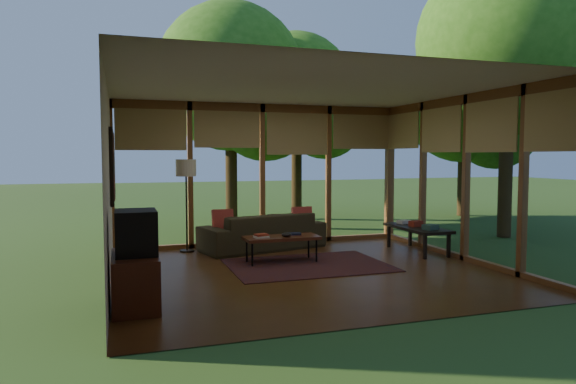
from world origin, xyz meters
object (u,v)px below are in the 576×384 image
object	(u,v)px
coffee_table	(282,238)
side_console	(417,229)
floor_lamp	(186,173)
sofa	(263,231)
television	(136,232)
media_cabinet	(135,281)

from	to	relation	value
coffee_table	side_console	xyz separation A→B (m)	(2.57, 0.11, 0.02)
coffee_table	floor_lamp	bearing A→B (deg)	132.90
sofa	side_console	world-z (taller)	sofa
television	coffee_table	distance (m)	2.94
media_cabinet	floor_lamp	size ratio (longest dim) A/B	0.61
sofa	floor_lamp	size ratio (longest dim) A/B	1.38
coffee_table	media_cabinet	bearing A→B (deg)	-142.08
floor_lamp	side_console	xyz separation A→B (m)	(3.89, -1.32, -1.00)
side_console	television	bearing A→B (deg)	-158.56
television	side_console	bearing A→B (deg)	21.44
sofa	coffee_table	distance (m)	1.25
side_console	floor_lamp	bearing A→B (deg)	161.29
sofa	coffee_table	xyz separation A→B (m)	(-0.03, -1.25, 0.06)
floor_lamp	coffee_table	bearing A→B (deg)	-47.10
media_cabinet	floor_lamp	distance (m)	3.54
media_cabinet	side_console	bearing A→B (deg)	21.36
sofa	coffee_table	bearing A→B (deg)	73.94
sofa	side_console	distance (m)	2.78
floor_lamp	side_console	size ratio (longest dim) A/B	1.18
floor_lamp	coffee_table	xyz separation A→B (m)	(1.33, -1.43, -1.01)
sofa	television	size ratio (longest dim) A/B	4.13
television	side_console	world-z (taller)	television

